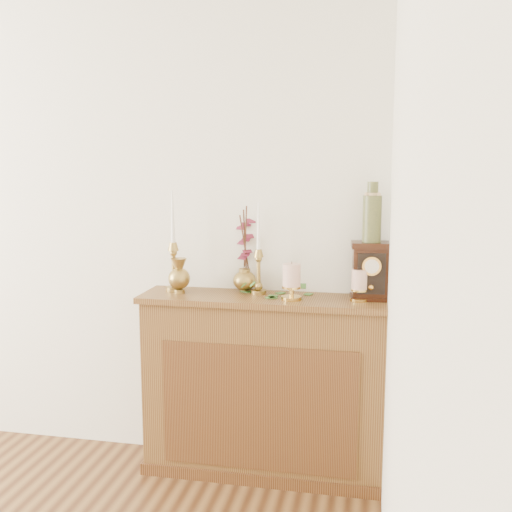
% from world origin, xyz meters
% --- Properties ---
extents(console_shelf, '(1.24, 0.34, 0.93)m').
position_xyz_m(console_shelf, '(1.40, 2.10, 0.44)').
color(console_shelf, brown).
rests_on(console_shelf, ground).
extents(candlestick_left, '(0.09, 0.09, 0.52)m').
position_xyz_m(candlestick_left, '(0.92, 2.13, 1.10)').
color(candlestick_left, olive).
rests_on(candlestick_left, console_shelf).
extents(candlestick_center, '(0.08, 0.08, 0.46)m').
position_xyz_m(candlestick_center, '(1.36, 2.15, 1.08)').
color(candlestick_center, olive).
rests_on(candlestick_center, console_shelf).
extents(bud_vase, '(0.11, 0.11, 0.18)m').
position_xyz_m(bud_vase, '(0.96, 2.09, 1.02)').
color(bud_vase, olive).
rests_on(bud_vase, console_shelf).
extents(ginger_jar, '(0.18, 0.19, 0.44)m').
position_xyz_m(ginger_jar, '(1.28, 2.23, 1.13)').
color(ginger_jar, olive).
rests_on(ginger_jar, console_shelf).
extents(pillar_candle_left, '(0.10, 0.10, 0.19)m').
position_xyz_m(pillar_candle_left, '(1.54, 2.05, 1.03)').
color(pillar_candle_left, gold).
rests_on(pillar_candle_left, console_shelf).
extents(pillar_candle_right, '(0.09, 0.09, 0.16)m').
position_xyz_m(pillar_candle_right, '(1.87, 2.09, 1.02)').
color(pillar_candle_right, gold).
rests_on(pillar_candle_right, console_shelf).
extents(ivy_garland, '(0.39, 0.17, 0.07)m').
position_xyz_m(ivy_garland, '(1.39, 2.13, 0.94)').
color(ivy_garland, '#356426').
rests_on(ivy_garland, console_shelf).
extents(mantel_clock, '(0.20, 0.15, 0.28)m').
position_xyz_m(mantel_clock, '(1.92, 2.14, 1.07)').
color(mantel_clock, black).
rests_on(mantel_clock, console_shelf).
extents(ceramic_vase, '(0.09, 0.09, 0.29)m').
position_xyz_m(ceramic_vase, '(1.91, 2.14, 1.34)').
color(ceramic_vase, '#172E23').
rests_on(ceramic_vase, mantel_clock).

